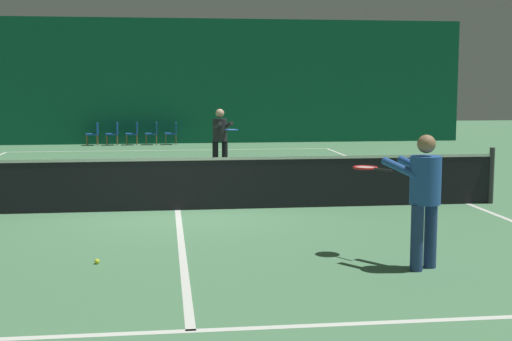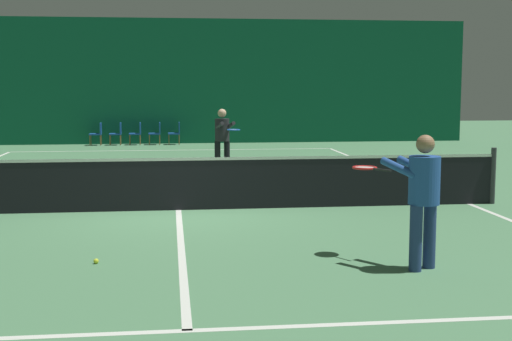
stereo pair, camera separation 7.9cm
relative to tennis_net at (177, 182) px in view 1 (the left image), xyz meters
name	(u,v)px [view 1 (the left image)]	position (x,y,z in m)	size (l,w,h in m)	color
ground_plane	(178,210)	(0.00, 0.00, -0.51)	(60.00, 60.00, 0.00)	#4C7F56
backdrop_curtain	(169,81)	(0.00, 14.82, 1.87)	(23.00, 0.12, 4.75)	#0F5138
court_line_baseline_far	(171,150)	(0.00, 11.90, -0.51)	(11.00, 0.10, 0.00)	silver
court_line_service_far	(173,169)	(0.00, 6.40, -0.51)	(8.25, 0.10, 0.00)	silver
court_line_service_near	(191,331)	(0.00, -6.40, -0.51)	(8.25, 0.10, 0.00)	silver
court_line_sideline_right	(468,204)	(5.50, 0.00, -0.51)	(0.10, 23.80, 0.00)	silver
court_line_centre	(178,210)	(0.00, 0.00, -0.51)	(0.10, 12.80, 0.00)	silver
tennis_net	(177,182)	(0.00, 0.00, 0.00)	(12.00, 0.10, 1.07)	black
player_near	(422,191)	(2.90, -4.50, 0.45)	(0.99, 1.34, 1.66)	navy
player_far	(220,135)	(1.22, 5.58, 0.44)	(0.63, 1.38, 1.63)	black
courtside_chair_0	(94,132)	(-2.82, 14.27, -0.03)	(0.44, 0.44, 0.84)	brown
courtside_chair_1	(114,132)	(-2.09, 14.27, -0.03)	(0.44, 0.44, 0.84)	brown
courtside_chair_2	(134,132)	(-1.36, 14.27, -0.03)	(0.44, 0.44, 0.84)	brown
courtside_chair_3	(153,132)	(-0.63, 14.27, -0.03)	(0.44, 0.44, 0.84)	brown
courtside_chair_4	(173,132)	(0.10, 14.27, -0.03)	(0.44, 0.44, 0.84)	brown
tennis_ball	(97,261)	(-1.09, -3.77, -0.48)	(0.07, 0.07, 0.07)	#D1DB33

